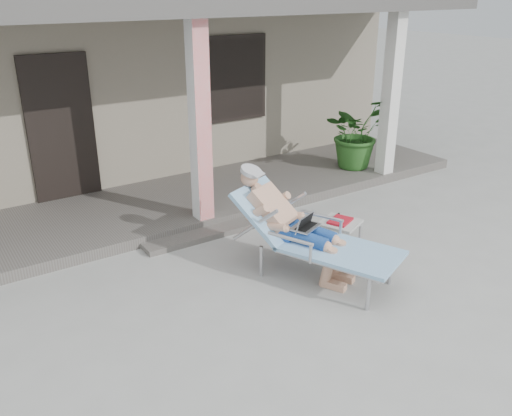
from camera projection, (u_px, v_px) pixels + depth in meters
ground at (299, 295)px, 5.88m from camera, size 60.00×60.00×0.00m
house at (91, 68)px, 10.24m from camera, size 10.40×5.40×3.30m
porch_deck at (177, 203)px, 8.16m from camera, size 10.00×2.00×0.15m
porch_overhang at (167, 12)px, 7.09m from camera, size 10.00×2.30×2.85m
porch_step at (215, 232)px, 7.29m from camera, size 2.00×0.30×0.07m
lounger at (302, 210)px, 6.04m from camera, size 1.42×2.03×1.28m
side_table at (340, 224)px, 6.78m from camera, size 0.59×0.59×0.40m
potted_palm at (356, 133)px, 9.34m from camera, size 1.22×1.09×1.22m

